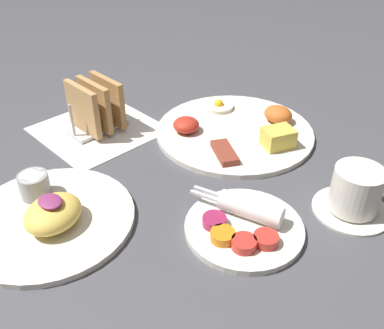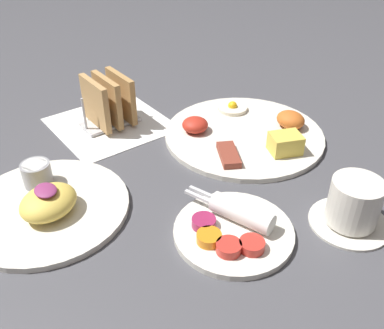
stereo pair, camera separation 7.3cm
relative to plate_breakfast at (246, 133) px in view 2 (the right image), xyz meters
The scene contains 7 objects.
ground_plane 0.22m from the plate_breakfast, 96.60° to the right, with size 3.00×3.00×0.00m, color #47474C.
napkin_flat 0.29m from the plate_breakfast, 137.72° to the right, with size 0.22×0.22×0.00m.
plate_breakfast is the anchor object (origin of this frame).
plate_condiments 0.28m from the plate_breakfast, 47.09° to the right, with size 0.19×0.18×0.04m.
plate_foreground 0.41m from the plate_breakfast, 94.01° to the right, with size 0.26×0.26×0.06m.
toast_rack 0.29m from the plate_breakfast, 137.72° to the right, with size 0.10×0.12×0.10m.
coffee_cup 0.29m from the plate_breakfast, 10.45° to the right, with size 0.12×0.12×0.08m.
Camera 2 is at (0.55, -0.31, 0.44)m, focal length 40.00 mm.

